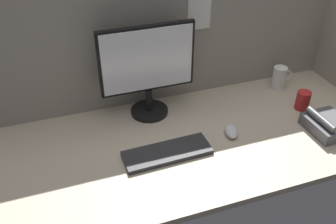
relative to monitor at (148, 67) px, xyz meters
The scene contains 8 objects.
ground_plane 40.01cm from the monitor, 55.99° to the right, with size 180.00×80.00×3.00cm, color tan.
cubicle_wall_back 22.17cm from the monitor, 36.05° to the left, with size 180.00×5.50×63.40cm.
monitor is the anchor object (origin of this frame).
keyboard 40.18cm from the monitor, 93.04° to the right, with size 37.00×13.00×2.00cm, color #262628.
mouse 47.40cm from the monitor, 44.35° to the right, with size 5.60×9.60×3.40cm, color silver.
mug_red_plastic 77.77cm from the monitor, 16.76° to the right, with size 6.71×6.71×9.38cm.
mug_ceramic_white 74.53cm from the monitor, ahead, with size 11.00×7.05×12.05cm.
desk_phone 85.13cm from the monitor, 29.33° to the right, with size 17.49×19.43×8.80cm.
Camera 1 is at (-56.46, -118.16, 104.26)cm, focal length 39.68 mm.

